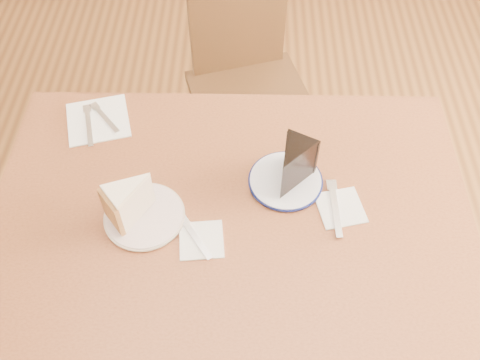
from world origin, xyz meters
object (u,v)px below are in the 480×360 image
(chair_far, at_px, (248,87))
(carrot_cake, at_px, (134,200))
(plate_cream, at_px, (145,216))
(table, at_px, (232,227))
(chocolate_cake, at_px, (291,169))
(plate_navy, at_px, (285,181))

(chair_far, relative_size, carrot_cake, 7.65)
(plate_cream, distance_m, carrot_cake, 0.06)
(table, xyz_separation_m, chair_far, (0.04, 0.73, -0.18))
(carrot_cake, height_order, chocolate_cake, chocolate_cake)
(plate_cream, relative_size, plate_navy, 1.04)
(chair_far, distance_m, plate_cream, 0.86)
(table, bearing_deg, carrot_cake, -173.06)
(table, height_order, chair_far, chair_far)
(table, bearing_deg, chocolate_cake, 24.74)
(carrot_cake, bearing_deg, chocolate_cake, 65.68)
(chair_far, height_order, carrot_cake, carrot_cake)
(table, height_order, carrot_cake, carrot_cake)
(table, relative_size, chocolate_cake, 10.27)
(chocolate_cake, bearing_deg, plate_navy, -15.98)
(table, distance_m, plate_navy, 0.19)
(table, height_order, chocolate_cake, chocolate_cake)
(table, distance_m, chair_far, 0.75)
(table, relative_size, plate_cream, 6.31)
(plate_navy, bearing_deg, chocolate_cake, -43.25)
(chocolate_cake, bearing_deg, plate_cream, 43.56)
(table, relative_size, carrot_cake, 10.88)
(chocolate_cake, bearing_deg, carrot_cake, 41.53)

